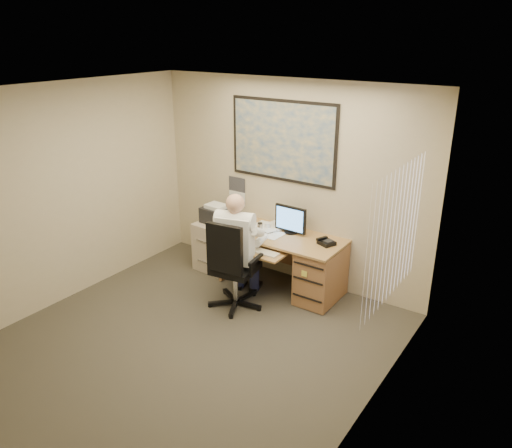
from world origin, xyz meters
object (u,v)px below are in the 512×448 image
Objects in this scene: office_chair at (232,282)px; person at (237,251)px; filing_cabinet at (218,240)px; desk at (305,263)px.

office_chair is 0.80× the size of person.
office_chair is at bearing -39.54° from filing_cabinet.
person is at bearing -36.11° from filing_cabinet.
desk is 0.96m from person.
office_chair is 0.40m from person.
office_chair is (0.85, -0.80, -0.07)m from filing_cabinet.
person is (0.01, 0.08, 0.39)m from office_chair.
person is (-0.57, -0.71, 0.28)m from desk.
desk is at bearing 3.70° from filing_cabinet.
desk is 1.66× the size of filing_cabinet.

